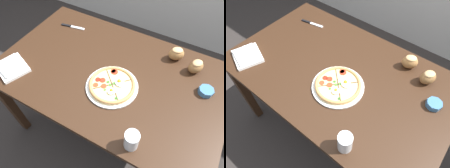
{
  "view_description": "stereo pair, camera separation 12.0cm",
  "coord_description": "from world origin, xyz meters",
  "views": [
    {
      "loc": [
        0.43,
        -0.74,
        1.76
      ],
      "look_at": [
        0.07,
        -0.11,
        0.8
      ],
      "focal_mm": 32.0,
      "sensor_mm": 36.0,
      "label": 1
    },
    {
      "loc": [
        0.53,
        -0.68,
        1.76
      ],
      "look_at": [
        0.07,
        -0.11,
        0.8
      ],
      "focal_mm": 32.0,
      "sensor_mm": 36.0,
      "label": 2
    }
  ],
  "objects": [
    {
      "name": "ramekin_bowl",
      "position": [
        0.58,
        0.13,
        0.79
      ],
      "size": [
        0.09,
        0.09,
        0.04
      ],
      "color": "teal",
      "rests_on": "dining_table"
    },
    {
      "name": "dining_table",
      "position": [
        0.0,
        0.0,
        0.68
      ],
      "size": [
        1.48,
        0.91,
        0.77
      ],
      "color": "#331E11",
      "rests_on": "ground_plane"
    },
    {
      "name": "knife_main",
      "position": [
        -0.49,
        0.26,
        0.78
      ],
      "size": [
        0.2,
        0.05,
        0.01
      ],
      "rotation": [
        0.0,
        0.0,
        0.19
      ],
      "color": "silver",
      "rests_on": "dining_table"
    },
    {
      "name": "bread_piece_mid",
      "position": [
        0.48,
        0.27,
        0.82
      ],
      "size": [
        0.12,
        0.13,
        0.09
      ],
      "rotation": [
        0.0,
        0.0,
        0.98
      ],
      "color": "olive",
      "rests_on": "dining_table"
    },
    {
      "name": "ground_plane",
      "position": [
        0.0,
        0.0,
        0.0
      ],
      "size": [
        12.0,
        12.0,
        0.0
      ],
      "primitive_type": "plane",
      "color": "#2D2826"
    },
    {
      "name": "water_glass",
      "position": [
        0.33,
        -0.38,
        0.82
      ],
      "size": [
        0.07,
        0.07,
        0.11
      ],
      "color": "white",
      "rests_on": "dining_table"
    },
    {
      "name": "pizza",
      "position": [
        0.07,
        -0.11,
        0.79
      ],
      "size": [
        0.32,
        0.32,
        0.05
      ],
      "color": "white",
      "rests_on": "dining_table"
    },
    {
      "name": "bread_piece_near",
      "position": [
        0.33,
        0.32,
        0.82
      ],
      "size": [
        0.13,
        0.12,
        0.09
      ],
      "rotation": [
        0.0,
        0.0,
        0.51
      ],
      "color": "#A3703D",
      "rests_on": "dining_table"
    },
    {
      "name": "napkin_folded",
      "position": [
        -0.57,
        -0.29,
        0.79
      ],
      "size": [
        0.25,
        0.23,
        0.04
      ],
      "rotation": [
        0.0,
        0.0,
        -0.37
      ],
      "color": "white",
      "rests_on": "dining_table"
    }
  ]
}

